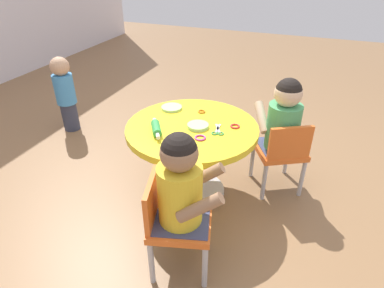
{
  "coord_description": "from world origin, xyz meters",
  "views": [
    {
      "loc": [
        -1.64,
        -0.63,
        1.46
      ],
      "look_at": [
        0.0,
        0.0,
        0.39
      ],
      "focal_mm": 30.69,
      "sensor_mm": 36.0,
      "label": 1
    }
  ],
  "objects_px": {
    "craft_table": "(192,145)",
    "craft_scissors": "(218,131)",
    "child_chair_left": "(174,220)",
    "child_chair_right": "(281,151)",
    "seated_child_left": "(181,184)",
    "toddler_standing": "(65,92)",
    "rolling_pin": "(156,128)",
    "seated_child_right": "(284,117)"
  },
  "relations": [
    {
      "from": "craft_table",
      "to": "toddler_standing",
      "type": "distance_m",
      "value": 1.44
    },
    {
      "from": "child_chair_right",
      "to": "seated_child_right",
      "type": "bearing_deg",
      "value": 29.14
    },
    {
      "from": "child_chair_right",
      "to": "rolling_pin",
      "type": "height_order",
      "value": "rolling_pin"
    },
    {
      "from": "toddler_standing",
      "to": "craft_scissors",
      "type": "bearing_deg",
      "value": -107.13
    },
    {
      "from": "seated_child_right",
      "to": "rolling_pin",
      "type": "xyz_separation_m",
      "value": [
        -0.44,
        0.68,
        0.01
      ]
    },
    {
      "from": "seated_child_right",
      "to": "toddler_standing",
      "type": "distance_m",
      "value": 1.89
    },
    {
      "from": "craft_table",
      "to": "craft_scissors",
      "type": "xyz_separation_m",
      "value": [
        -0.01,
        -0.17,
        0.14
      ]
    },
    {
      "from": "child_chair_left",
      "to": "seated_child_left",
      "type": "relative_size",
      "value": 1.05
    },
    {
      "from": "seated_child_left",
      "to": "toddler_standing",
      "type": "height_order",
      "value": "seated_child_left"
    },
    {
      "from": "toddler_standing",
      "to": "seated_child_left",
      "type": "bearing_deg",
      "value": -123.71
    },
    {
      "from": "child_chair_right",
      "to": "rolling_pin",
      "type": "bearing_deg",
      "value": 120.04
    },
    {
      "from": "rolling_pin",
      "to": "toddler_standing",
      "type": "bearing_deg",
      "value": 63.19
    },
    {
      "from": "seated_child_left",
      "to": "rolling_pin",
      "type": "relative_size",
      "value": 2.47
    },
    {
      "from": "child_chair_left",
      "to": "toddler_standing",
      "type": "relative_size",
      "value": 0.8
    },
    {
      "from": "craft_table",
      "to": "seated_child_left",
      "type": "xyz_separation_m",
      "value": [
        -0.56,
        -0.16,
        0.15
      ]
    },
    {
      "from": "seated_child_right",
      "to": "rolling_pin",
      "type": "bearing_deg",
      "value": 122.88
    },
    {
      "from": "seated_child_right",
      "to": "rolling_pin",
      "type": "height_order",
      "value": "seated_child_right"
    },
    {
      "from": "child_chair_left",
      "to": "toddler_standing",
      "type": "distance_m",
      "value": 1.81
    },
    {
      "from": "child_chair_left",
      "to": "child_chair_right",
      "type": "relative_size",
      "value": 1.0
    },
    {
      "from": "child_chair_right",
      "to": "craft_scissors",
      "type": "xyz_separation_m",
      "value": [
        -0.27,
        0.36,
        0.22
      ]
    },
    {
      "from": "seated_child_left",
      "to": "craft_scissors",
      "type": "distance_m",
      "value": 0.55
    },
    {
      "from": "craft_table",
      "to": "craft_scissors",
      "type": "relative_size",
      "value": 5.73
    },
    {
      "from": "seated_child_left",
      "to": "toddler_standing",
      "type": "bearing_deg",
      "value": 56.29
    },
    {
      "from": "seated_child_left",
      "to": "child_chair_right",
      "type": "relative_size",
      "value": 0.95
    },
    {
      "from": "seated_child_left",
      "to": "toddler_standing",
      "type": "distance_m",
      "value": 1.85
    },
    {
      "from": "craft_table",
      "to": "seated_child_left",
      "type": "relative_size",
      "value": 1.59
    },
    {
      "from": "craft_table",
      "to": "child_chair_left",
      "type": "height_order",
      "value": "child_chair_left"
    },
    {
      "from": "child_chair_left",
      "to": "child_chair_right",
      "type": "bearing_deg",
      "value": -25.99
    },
    {
      "from": "seated_child_left",
      "to": "rolling_pin",
      "type": "height_order",
      "value": "seated_child_left"
    },
    {
      "from": "seated_child_right",
      "to": "craft_scissors",
      "type": "distance_m",
      "value": 0.46
    },
    {
      "from": "child_chair_left",
      "to": "child_chair_right",
      "type": "height_order",
      "value": "same"
    },
    {
      "from": "seated_child_right",
      "to": "toddler_standing",
      "type": "relative_size",
      "value": 0.76
    },
    {
      "from": "craft_table",
      "to": "child_chair_right",
      "type": "height_order",
      "value": "child_chair_right"
    },
    {
      "from": "craft_table",
      "to": "child_chair_left",
      "type": "distance_m",
      "value": 0.59
    },
    {
      "from": "toddler_standing",
      "to": "rolling_pin",
      "type": "height_order",
      "value": "toddler_standing"
    },
    {
      "from": "toddler_standing",
      "to": "craft_scissors",
      "type": "distance_m",
      "value": 1.61
    },
    {
      "from": "seated_child_left",
      "to": "craft_scissors",
      "type": "xyz_separation_m",
      "value": [
        0.55,
        -0.0,
        -0.01
      ]
    },
    {
      "from": "seated_child_left",
      "to": "rolling_pin",
      "type": "distance_m",
      "value": 0.53
    },
    {
      "from": "craft_table",
      "to": "seated_child_right",
      "type": "relative_size",
      "value": 1.59
    },
    {
      "from": "child_chair_left",
      "to": "seated_child_left",
      "type": "distance_m",
      "value": 0.23
    },
    {
      "from": "child_chair_left",
      "to": "rolling_pin",
      "type": "height_order",
      "value": "rolling_pin"
    },
    {
      "from": "craft_table",
      "to": "child_chair_left",
      "type": "xyz_separation_m",
      "value": [
        -0.57,
        -0.12,
        -0.07
      ]
    }
  ]
}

